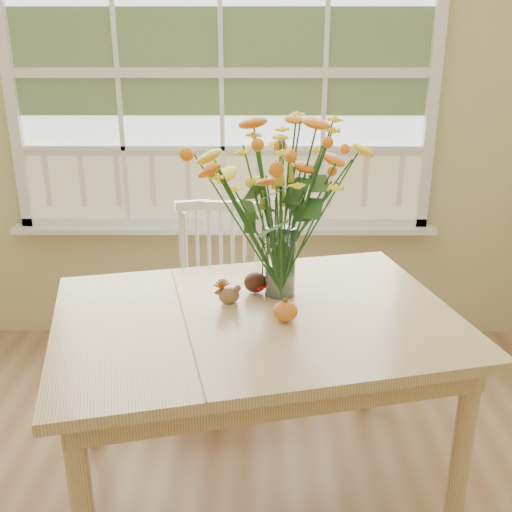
{
  "coord_description": "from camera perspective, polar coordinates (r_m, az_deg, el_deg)",
  "views": [
    {
      "loc": [
        0.2,
        -1.09,
        1.75
      ],
      "look_at": [
        0.19,
        0.92,
        1.0
      ],
      "focal_mm": 42.0,
      "sensor_mm": 36.0,
      "label": 1
    }
  ],
  "objects": [
    {
      "name": "windsor_chair",
      "position": [
        3.01,
        -3.51,
        -3.34
      ],
      "size": [
        0.47,
        0.45,
        0.95
      ],
      "rotation": [
        0.0,
        0.0,
        -0.07
      ],
      "color": "white",
      "rests_on": "floor"
    },
    {
      "name": "dark_gourd",
      "position": [
        2.37,
        -0.07,
        -2.61
      ],
      "size": [
        0.13,
        0.1,
        0.08
      ],
      "color": "#38160F",
      "rests_on": "dining_table"
    },
    {
      "name": "pumpkin",
      "position": [
        2.15,
        2.8,
        -5.35
      ],
      "size": [
        0.09,
        0.09,
        0.07
      ],
      "primitive_type": "ellipsoid",
      "color": "#C25416",
      "rests_on": "dining_table"
    },
    {
      "name": "window",
      "position": [
        3.31,
        -3.32,
        16.72
      ],
      "size": [
        2.42,
        0.12,
        1.74
      ],
      "color": "silver",
      "rests_on": "wall_back"
    },
    {
      "name": "wall_back",
      "position": [
        3.37,
        -3.22,
        13.68
      ],
      "size": [
        4.0,
        0.02,
        2.7
      ],
      "primitive_type": "cube",
      "color": "beige",
      "rests_on": "floor"
    },
    {
      "name": "dining_table",
      "position": [
        2.25,
        -0.0,
        -7.63
      ],
      "size": [
        1.65,
        1.34,
        0.78
      ],
      "rotation": [
        0.0,
        0.0,
        0.23
      ],
      "color": "tan",
      "rests_on": "floor"
    },
    {
      "name": "turkey_figurine",
      "position": [
        2.26,
        -2.57,
        -3.79
      ],
      "size": [
        0.09,
        0.08,
        0.1
      ],
      "rotation": [
        0.0,
        0.0,
        0.32
      ],
      "color": "#CCB78C",
      "rests_on": "dining_table"
    },
    {
      "name": "flower_vase",
      "position": [
        2.24,
        2.43,
        5.76
      ],
      "size": [
        0.56,
        0.56,
        0.67
      ],
      "color": "white",
      "rests_on": "dining_table"
    }
  ]
}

